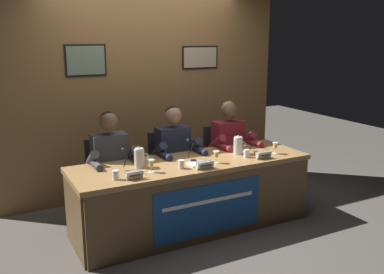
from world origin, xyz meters
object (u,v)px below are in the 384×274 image
water_cup_center (181,165)px  panelist_right (232,145)px  nameplate_center (205,165)px  nameplate_left (134,175)px  water_cup_left (116,176)px  juice_glass_left (151,164)px  water_pitcher_right_side (238,146)px  panelist_left (112,162)px  conference_table (197,186)px  juice_glass_center (216,155)px  document_stack_center (198,164)px  water_pitcher_left_side (139,158)px  nameplate_right (264,155)px  microphone_left (127,164)px  microphone_center (192,154)px  chair_left (108,182)px  microphone_right (255,146)px  chair_right (222,163)px  chair_center (169,172)px  juice_glass_right (275,146)px  panelist_center (176,153)px

water_cup_center → panelist_right: bearing=31.0°
nameplate_center → panelist_right: 1.02m
nameplate_left → water_cup_left: 0.17m
juice_glass_left → water_pitcher_right_side: 1.09m
panelist_left → juice_glass_left: bearing=-68.7°
nameplate_center → conference_table: bearing=84.8°
juice_glass_center → panelist_left: bearing=148.0°
document_stack_center → water_pitcher_left_side: bearing=162.6°
conference_table → nameplate_right: bearing=-14.4°
water_cup_left → water_pitcher_right_side: (1.44, 0.20, 0.06)m
juice_glass_center → document_stack_center: size_ratio=0.58×
microphone_left → nameplate_center: 0.75m
panelist_left → microphone_center: (0.72, -0.38, 0.09)m
conference_table → chair_left: bearing=136.9°
panelist_right → microphone_right: size_ratio=5.69×
microphone_center → chair_right: bearing=38.4°
panelist_left → nameplate_right: panelist_left is taller
microphone_left → nameplate_right: microphone_left is taller
nameplate_left → panelist_right: (1.45, 0.65, -0.05)m
nameplate_center → microphone_center: microphone_center is taller
panelist_left → nameplate_center: (0.71, -0.69, 0.05)m
water_cup_left → water_cup_center: bearing=1.7°
juice_glass_left → water_pitcher_right_side: size_ratio=0.59×
panelist_left → nameplate_left: panelist_left is taller
panelist_left → microphone_right: (1.49, -0.41, 0.09)m
chair_center → water_cup_center: 0.86m
chair_left → nameplate_center: (0.71, -0.89, 0.33)m
juice_glass_right → document_stack_center: 0.93m
microphone_center → microphone_right: same height
microphone_center → water_pitcher_right_side: size_ratio=1.03×
panelist_right → juice_glass_right: 0.60m
microphone_left → document_stack_center: 0.73m
panelist_left → juice_glass_center: size_ratio=9.93×
juice_glass_left → water_pitcher_right_side: (1.08, 0.15, 0.01)m
water_cup_left → water_pitcher_left_side: bearing=37.3°
water_pitcher_right_side → water_cup_center: bearing=-167.0°
nameplate_left → juice_glass_right: (1.65, 0.09, 0.05)m
water_cup_left → microphone_left: size_ratio=0.39×
conference_table → juice_glass_right: bearing=-5.1°
chair_left → chair_right: bearing=0.0°
chair_left → water_cup_left: size_ratio=10.63×
water_cup_center → chair_right: 1.26m
conference_table → panelist_center: panelist_center is taller
water_pitcher_left_side → water_pitcher_right_side: (1.12, -0.04, 0.00)m
panelist_left → nameplate_center: bearing=-44.1°
chair_right → water_cup_center: bearing=-140.9°
water_pitcher_left_side → nameplate_center: bearing=-32.4°
panelist_right → document_stack_center: 0.90m
chair_left → water_pitcher_left_side: 0.69m
panelist_right → water_pitcher_right_side: (-0.17, -0.39, 0.11)m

